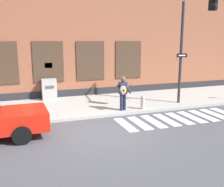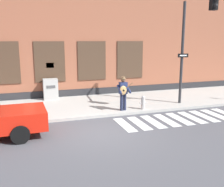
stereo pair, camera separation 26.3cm
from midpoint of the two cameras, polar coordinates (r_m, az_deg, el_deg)
The scene contains 8 objects.
ground_plane at distance 10.35m, azimuth -2.78°, elevation -8.48°, with size 160.00×160.00×0.00m, color #4C4C51.
sidewalk at distance 14.19m, azimuth -7.69°, elevation -2.69°, with size 28.00×4.56×0.13m.
building_backdrop at distance 17.97m, azimuth -10.99°, elevation 12.95°, with size 28.00×4.06×8.06m.
crosswalk at distance 12.45m, azimuth 13.83°, elevation -5.27°, with size 5.78×1.90×0.01m.
busker at distance 12.74m, azimuth 1.84°, elevation 0.43°, with size 0.72×0.55×1.67m.
traffic_light at distance 13.72m, azimuth 16.61°, elevation 12.70°, with size 0.63×2.79×5.54m.
utility_box at distance 15.63m, azimuth -13.99°, elevation 0.89°, with size 0.83×0.60×1.19m.
fire_hydrant at distance 13.20m, azimuth 6.14°, elevation -1.91°, with size 0.38×0.20×0.70m.
Camera 1 is at (-2.92, -9.26, 3.57)m, focal length 42.00 mm.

